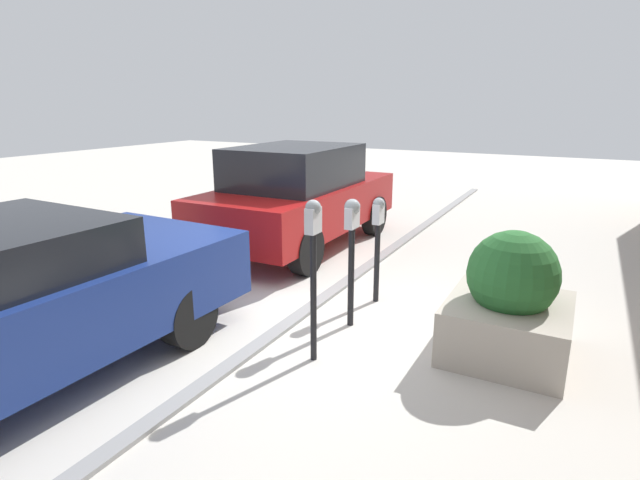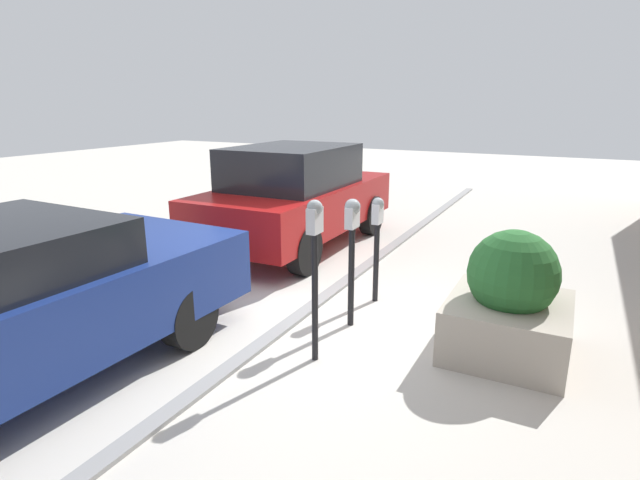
{
  "view_description": "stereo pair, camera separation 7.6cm",
  "coord_description": "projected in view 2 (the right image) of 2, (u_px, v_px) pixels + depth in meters",
  "views": [
    {
      "loc": [
        -4.55,
        -2.59,
        2.35
      ],
      "look_at": [
        0.0,
        -0.15,
        0.92
      ],
      "focal_mm": 28.0,
      "sensor_mm": 36.0,
      "label": 1
    },
    {
      "loc": [
        -4.59,
        -2.52,
        2.35
      ],
      "look_at": [
        0.0,
        -0.15,
        0.92
      ],
      "focal_mm": 28.0,
      "sensor_mm": 36.0,
      "label": 2
    }
  ],
  "objects": [
    {
      "name": "planter_box",
      "position": [
        510.0,
        303.0,
        4.73
      ],
      "size": [
        1.19,
        1.1,
        1.22
      ],
      "color": "#B2A899",
      "rests_on": "ground_plane"
    },
    {
      "name": "parking_meter_nearest",
      "position": [
        315.0,
        250.0,
        4.44
      ],
      "size": [
        0.17,
        0.14,
        1.54
      ],
      "color": "black",
      "rests_on": "ground_plane"
    },
    {
      "name": "ground_plane",
      "position": [
        308.0,
        316.0,
        5.67
      ],
      "size": [
        40.0,
        40.0,
        0.0
      ],
      "primitive_type": "plane",
      "color": "beige"
    },
    {
      "name": "curb_strip",
      "position": [
        302.0,
        313.0,
        5.7
      ],
      "size": [
        19.0,
        0.16,
        0.04
      ],
      "color": "gray",
      "rests_on": "ground_plane"
    },
    {
      "name": "parked_car_middle",
      "position": [
        296.0,
        196.0,
        8.22
      ],
      "size": [
        4.08,
        1.87,
        1.68
      ],
      "rotation": [
        0.0,
        0.0,
        0.01
      ],
      "color": "maroon",
      "rests_on": "ground_plane"
    },
    {
      "name": "parking_meter_middle",
      "position": [
        377.0,
        231.0,
        5.89
      ],
      "size": [
        0.17,
        0.14,
        1.28
      ],
      "color": "black",
      "rests_on": "ground_plane"
    },
    {
      "name": "parking_meter_second",
      "position": [
        352.0,
        236.0,
        5.19
      ],
      "size": [
        0.2,
        0.17,
        1.4
      ],
      "color": "black",
      "rests_on": "ground_plane"
    }
  ]
}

